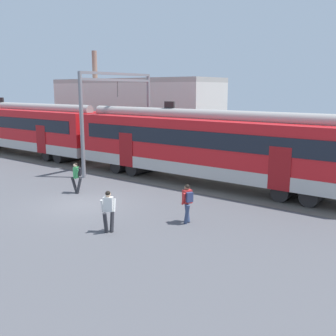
{
  "coord_description": "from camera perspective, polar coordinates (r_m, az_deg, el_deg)",
  "views": [
    {
      "loc": [
        14.26,
        -12.12,
        5.47
      ],
      "look_at": [
        2.73,
        3.22,
        1.6
      ],
      "focal_mm": 42.0,
      "sensor_mm": 36.0,
      "label": 1
    }
  ],
  "objects": [
    {
      "name": "ground_plane",
      "position": [
        19.5,
        -12.24,
        -5.16
      ],
      "size": [
        160.0,
        160.0,
        0.0
      ],
      "primitive_type": "plane",
      "color": "#515156"
    },
    {
      "name": "track_bed",
      "position": [
        30.26,
        -12.5,
        0.73
      ],
      "size": [
        80.0,
        4.4,
        0.01
      ],
      "primitive_type": "cube",
      "color": "#605951",
      "rests_on": "ground"
    },
    {
      "name": "commuter_train",
      "position": [
        28.1,
        -9.39,
        4.68
      ],
      "size": [
        38.05,
        3.07,
        4.73
      ],
      "color": "#B7B2AD",
      "rests_on": "ground"
    },
    {
      "name": "pedestrian_green",
      "position": [
        21.35,
        -13.12,
        -1.01
      ],
      "size": [
        0.71,
        0.51,
        1.67
      ],
      "color": "#28282D",
      "rests_on": "ground"
    },
    {
      "name": "pedestrian_white",
      "position": [
        15.33,
        -8.64,
        -5.83
      ],
      "size": [
        0.5,
        0.71,
        1.67
      ],
      "color": "#28282D",
      "rests_on": "ground"
    },
    {
      "name": "pedestrian_red",
      "position": [
        16.18,
        2.83,
        -4.69
      ],
      "size": [
        0.57,
        0.65,
        1.67
      ],
      "color": "navy",
      "rests_on": "ground"
    },
    {
      "name": "catenary_gantry",
      "position": [
        26.87,
        -7.27,
        8.84
      ],
      "size": [
        0.24,
        6.64,
        6.53
      ],
      "color": "gray",
      "rests_on": "ground"
    },
    {
      "name": "background_building",
      "position": [
        37.63,
        -4.98,
        7.91
      ],
      "size": [
        17.16,
        5.0,
        9.2
      ],
      "color": "beige",
      "rests_on": "ground"
    },
    {
      "name": "street_tree_left",
      "position": [
        41.17,
        -9.63,
        10.48
      ],
      "size": [
        2.95,
        2.95,
        6.44
      ],
      "color": "brown",
      "rests_on": "ground"
    }
  ]
}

